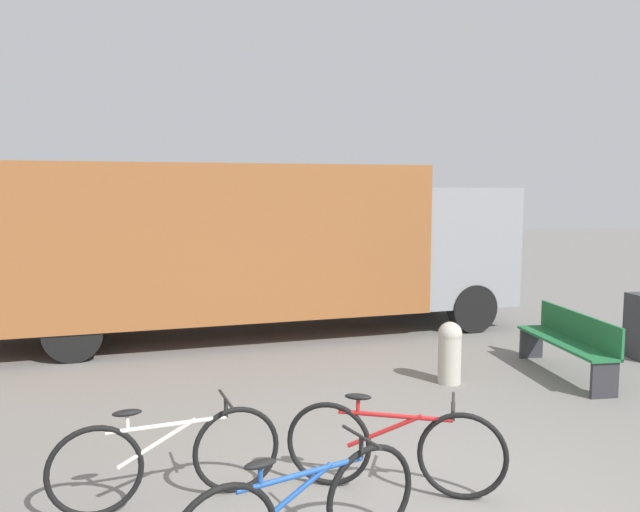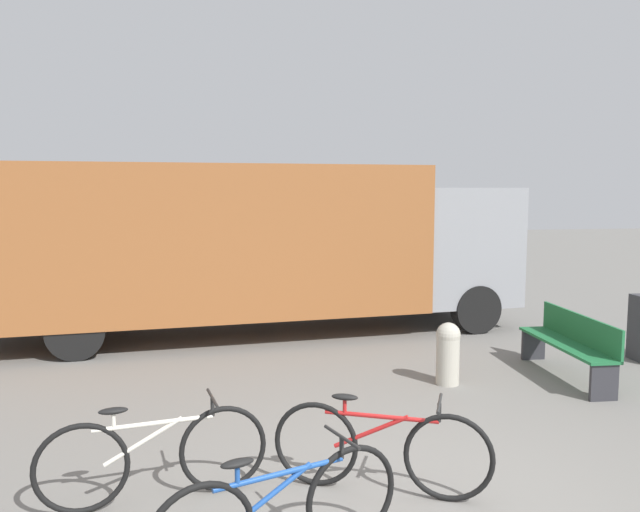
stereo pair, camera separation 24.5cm
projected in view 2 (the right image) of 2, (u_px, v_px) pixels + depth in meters
delivery_truck at (250, 241)px, 10.55m from camera, size 9.17×3.28×2.83m
park_bench at (571, 342)px, 8.08m from camera, size 0.47×1.89×0.84m
bicycle_near at (154, 456)px, 4.88m from camera, size 1.77×0.49×0.80m
bicycle_middle at (280, 512)px, 4.02m from camera, size 1.70×0.70×0.80m
bicycle_far at (380, 448)px, 5.02m from camera, size 1.66×0.77×0.80m
bollard_near_bench at (448, 351)px, 7.82m from camera, size 0.30×0.30×0.79m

